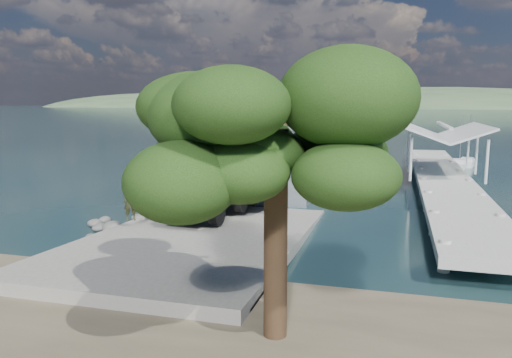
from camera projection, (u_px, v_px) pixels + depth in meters
name	position (u px, v px, depth m)	size (l,w,h in m)	color
ground	(206.00, 239.00, 25.84)	(1400.00, 1400.00, 0.00)	#19363D
boat_ramp	(199.00, 240.00, 24.85)	(10.00, 18.00, 0.50)	gray
shoreline_rocks	(106.00, 229.00, 27.97)	(3.20, 5.60, 0.90)	#50504E
distant_headlands	(435.00, 108.00, 545.36)	(1000.00, 240.00, 48.00)	#3A5B39
pier	(443.00, 170.00, 39.99)	(6.40, 44.00, 6.10)	#B9B8AE
landing_craft	(287.00, 166.00, 48.27)	(9.00, 34.80, 10.31)	#50575E
military_truck	(220.00, 180.00, 29.57)	(3.32, 8.61, 3.91)	black
soldier	(131.00, 209.00, 26.10)	(0.73, 0.48, 1.99)	#24331C
sailboat_near	(459.00, 165.00, 53.68)	(2.38, 5.02, 5.89)	white
sailboat_far	(468.00, 163.00, 55.29)	(2.48, 4.88, 5.71)	white
overhang_tree	(261.00, 135.00, 14.11)	(8.43, 7.77, 7.66)	#352515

